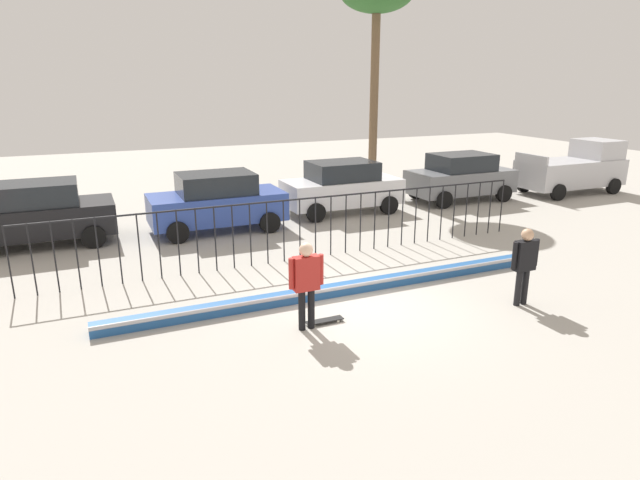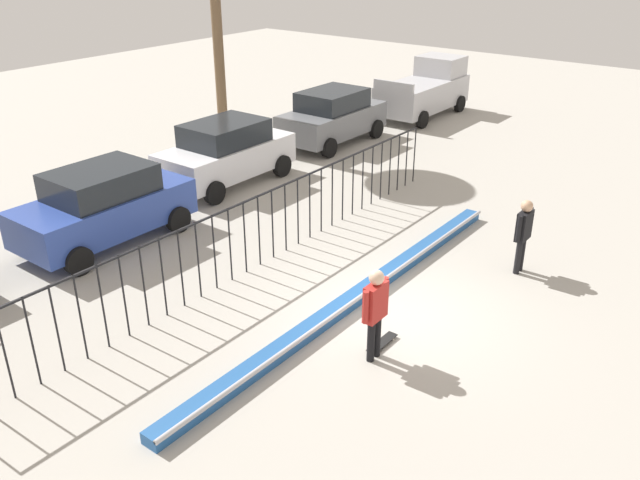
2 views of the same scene
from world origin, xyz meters
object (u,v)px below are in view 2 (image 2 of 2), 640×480
skateboarder (375,307)px  pickup_truck (425,90)px  parked_car_white (226,152)px  parked_car_blue (104,205)px  camera_operator (524,230)px  skateboard (382,343)px  parked_car_gray (332,116)px

skateboarder → pickup_truck: 17.61m
skateboarder → parked_car_white: 9.90m
parked_car_blue → pickup_truck: size_ratio=0.91×
skateboarder → pickup_truck: pickup_truck is taller
camera_operator → pickup_truck: (10.98, 8.61, -0.01)m
skateboard → parked_car_blue: 7.93m
parked_car_white → skateboarder: bearing=-119.4°
skateboard → camera_operator: 4.55m
skateboard → camera_operator: (4.36, -0.87, 0.99)m
skateboarder → parked_car_white: parked_car_white is taller
pickup_truck → skateboard: bearing=-155.4°
parked_car_white → pickup_truck: bearing=-3.4°
camera_operator → parked_car_white: parked_car_white is taller
parked_car_blue → pickup_truck: pickup_truck is taller
parked_car_gray → pickup_truck: (5.51, -0.69, 0.06)m
parked_car_blue → camera_operator: bearing=-64.1°
camera_operator → parked_car_gray: bearing=-89.8°
parked_car_gray → skateboarder: bearing=-139.6°
pickup_truck → camera_operator: bearing=-144.1°
skateboarder → skateboard: skateboarder is taller
parked_car_gray → parked_car_white: bearing=-179.9°
parked_car_white → parked_car_gray: same height
camera_operator → parked_car_white: bearing=-60.2°
camera_operator → skateboarder: bearing=21.5°
camera_operator → pickup_truck: size_ratio=0.37×
pickup_truck → parked_car_blue: bearing=177.4°
camera_operator → parked_car_gray: 10.80m
skateboarder → pickup_truck: bearing=25.6°
skateboarder → parked_car_white: bearing=59.3°
parked_car_white → parked_car_gray: 5.32m
pickup_truck → parked_car_gray: bearing=170.7°
skateboarder → parked_car_gray: bearing=38.9°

